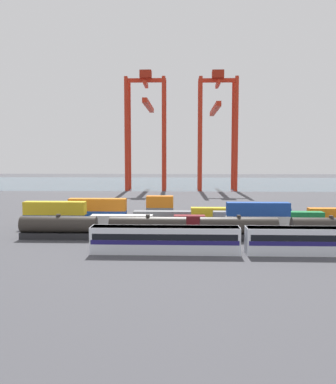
{
  "coord_description": "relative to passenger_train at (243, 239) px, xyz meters",
  "views": [
    {
      "loc": [
        -8.42,
        -78.33,
        14.04
      ],
      "look_at": [
        -12.67,
        35.89,
        4.05
      ],
      "focal_mm": 38.0,
      "sensor_mm": 36.0,
      "label": 1
    }
  ],
  "objects": [
    {
      "name": "ground_plane",
      "position": [
        -0.23,
        60.15,
        -2.14
      ],
      "size": [
        420.0,
        420.0,
        0.0
      ],
      "primitive_type": "plane",
      "color": "#424247"
    },
    {
      "name": "harbour_water",
      "position": [
        -0.23,
        159.96,
        -2.14
      ],
      "size": [
        400.0,
        110.0,
        0.01
      ],
      "primitive_type": "cube",
      "color": "#475B6B",
      "rests_on": "ground_plane"
    },
    {
      "name": "passenger_train",
      "position": [
        0.0,
        0.0,
        0.0
      ],
      "size": [
        44.12,
        3.14,
        3.9
      ],
      "color": "silver",
      "rests_on": "ground_plane"
    },
    {
      "name": "freight_tank_row",
      "position": [
        0.73,
        9.8,
        -0.16
      ],
      "size": [
        74.33,
        2.77,
        4.23
      ],
      "color": "#232326",
      "rests_on": "ground_plane"
    },
    {
      "name": "shipping_container_0",
      "position": [
        -33.93,
        20.44,
        -0.84
      ],
      "size": [
        12.1,
        2.44,
        2.6
      ],
      "primitive_type": "cube",
      "color": "#1C4299",
      "rests_on": "ground_plane"
    },
    {
      "name": "shipping_container_1",
      "position": [
        -33.93,
        20.44,
        1.76
      ],
      "size": [
        12.1,
        2.44,
        2.6
      ],
      "primitive_type": "cube",
      "color": "gold",
      "rests_on": "shipping_container_0"
    },
    {
      "name": "shipping_container_2",
      "position": [
        -20.66,
        20.44,
        -0.84
      ],
      "size": [
        12.1,
        2.44,
        2.6
      ],
      "primitive_type": "cube",
      "color": "silver",
      "rests_on": "ground_plane"
    },
    {
      "name": "shipping_container_3",
      "position": [
        -7.4,
        20.44,
        -0.84
      ],
      "size": [
        6.04,
        2.44,
        2.6
      ],
      "primitive_type": "cube",
      "color": "maroon",
      "rests_on": "ground_plane"
    },
    {
      "name": "shipping_container_4",
      "position": [
        5.86,
        20.44,
        -0.84
      ],
      "size": [
        12.1,
        2.44,
        2.6
      ],
      "primitive_type": "cube",
      "color": "silver",
      "rests_on": "ground_plane"
    },
    {
      "name": "shipping_container_5",
      "position": [
        5.86,
        20.44,
        1.76
      ],
      "size": [
        12.1,
        2.44,
        2.6
      ],
      "primitive_type": "cube",
      "color": "#1C4299",
      "rests_on": "shipping_container_4"
    },
    {
      "name": "shipping_container_6",
      "position": [
        -26.74,
        26.59,
        -0.84
      ],
      "size": [
        12.1,
        2.44,
        2.6
      ],
      "primitive_type": "cube",
      "color": "#1C4299",
      "rests_on": "ground_plane"
    },
    {
      "name": "shipping_container_7",
      "position": [
        -26.74,
        26.59,
        1.76
      ],
      "size": [
        12.1,
        2.44,
        2.6
      ],
      "primitive_type": "cube",
      "color": "orange",
      "rests_on": "shipping_container_6"
    },
    {
      "name": "shipping_container_8",
      "position": [
        -13.02,
        26.59,
        -0.84
      ],
      "size": [
        12.1,
        2.44,
        2.6
      ],
      "primitive_type": "cube",
      "color": "slate",
      "rests_on": "ground_plane"
    },
    {
      "name": "shipping_container_9",
      "position": [
        0.71,
        26.59,
        -0.84
      ],
      "size": [
        6.04,
        2.44,
        2.6
      ],
      "primitive_type": "cube",
      "color": "slate",
      "rests_on": "ground_plane"
    },
    {
      "name": "shipping_container_10",
      "position": [
        14.44,
        26.59,
        -0.84
      ],
      "size": [
        12.1,
        2.44,
        2.6
      ],
      "primitive_type": "cube",
      "color": "#197538",
      "rests_on": "ground_plane"
    },
    {
      "name": "shipping_container_13",
      "position": [
        -26.96,
        32.75,
        -0.84
      ],
      "size": [
        6.04,
        2.44,
        2.6
      ],
      "primitive_type": "cube",
      "color": "silver",
      "rests_on": "ground_plane"
    },
    {
      "name": "shipping_container_14",
      "position": [
        -13.88,
        32.75,
        -0.84
      ],
      "size": [
        6.04,
        2.44,
        2.6
      ],
      "primitive_type": "cube",
      "color": "slate",
      "rests_on": "ground_plane"
    },
    {
      "name": "shipping_container_15",
      "position": [
        -13.88,
        32.75,
        1.76
      ],
      "size": [
        6.04,
        2.44,
        2.6
      ],
      "primitive_type": "cube",
      "color": "orange",
      "rests_on": "shipping_container_14"
    },
    {
      "name": "shipping_container_16",
      "position": [
        -0.79,
        32.75,
        -0.84
      ],
      "size": [
        12.1,
        2.44,
        2.6
      ],
      "primitive_type": "cube",
      "color": "gold",
      "rests_on": "ground_plane"
    },
    {
      "name": "shipping_container_17",
      "position": [
        12.29,
        32.75,
        -0.84
      ],
      "size": [
        6.04,
        2.44,
        2.6
      ],
      "primitive_type": "cube",
      "color": "#1C4299",
      "rests_on": "ground_plane"
    },
    {
      "name": "shipping_container_18",
      "position": [
        25.38,
        32.75,
        -0.84
      ],
      "size": [
        12.1,
        2.44,
        2.6
      ],
      "primitive_type": "cube",
      "color": "orange",
      "rests_on": "ground_plane"
    },
    {
      "name": "gantry_crane_west",
      "position": [
        -24.28,
        115.95,
        27.99
      ],
      "size": [
        16.89,
        38.55,
        49.54
      ],
      "color": "red",
      "rests_on": "ground_plane"
    },
    {
      "name": "gantry_crane_central",
      "position": [
        5.55,
        116.39,
        27.65
      ],
      "size": [
        16.06,
        41.59,
        49.34
      ],
      "color": "red",
      "rests_on": "ground_plane"
    }
  ]
}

